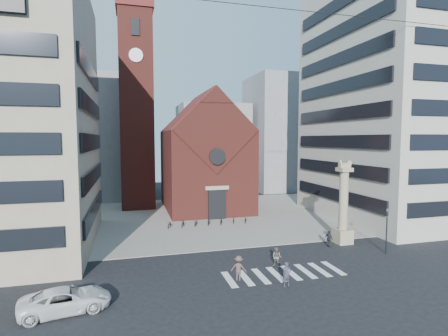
{
  "coord_description": "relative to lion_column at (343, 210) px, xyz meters",
  "views": [
    {
      "loc": [
        -11.26,
        -28.09,
        10.82
      ],
      "look_at": [
        -1.44,
        8.0,
        7.71
      ],
      "focal_mm": 28.0,
      "sensor_mm": 36.0,
      "label": 1
    }
  ],
  "objects": [
    {
      "name": "bg_block_left",
      "position": [
        -30.01,
        37.0,
        7.54
      ],
      "size": [
        16.0,
        14.0,
        22.0
      ],
      "primitive_type": "cube",
      "color": "gray",
      "rests_on": "ground"
    },
    {
      "name": "zebra_crossing",
      "position": [
        -9.46,
        -6.0,
        -3.45
      ],
      "size": [
        10.2,
        3.2,
        0.01
      ],
      "primitive_type": null,
      "color": "white",
      "rests_on": "ground"
    },
    {
      "name": "traffic_light",
      "position": [
        1.99,
        -4.0,
        -1.17
      ],
      "size": [
        0.13,
        0.16,
        4.3
      ],
      "color": "black",
      "rests_on": "ground"
    },
    {
      "name": "scooter_4",
      "position": [
        -10.22,
        10.86,
        -2.99
      ],
      "size": [
        1.06,
        1.68,
        0.83
      ],
      "primitive_type": "imported",
      "rotation": [
        0.0,
        0.0,
        -0.35
      ],
      "color": "black",
      "rests_on": "piazza"
    },
    {
      "name": "church",
      "position": [
        -10.01,
        22.04,
        4.53
      ],
      "size": [
        12.0,
        16.65,
        18.0
      ],
      "color": "maroon",
      "rests_on": "ground"
    },
    {
      "name": "scooter_1",
      "position": [
        -15.09,
        10.86,
        -2.95
      ],
      "size": [
        0.93,
        1.59,
        0.92
      ],
      "primitive_type": "imported",
      "rotation": [
        0.0,
        0.0,
        -0.35
      ],
      "color": "black",
      "rests_on": "piazza"
    },
    {
      "name": "lion_column",
      "position": [
        0.0,
        0.0,
        0.0
      ],
      "size": [
        1.63,
        1.6,
        8.68
      ],
      "color": "gray",
      "rests_on": "ground"
    },
    {
      "name": "pedestrian_3",
      "position": [
        -13.35,
        -6.28,
        -2.5
      ],
      "size": [
        1.42,
        1.22,
        1.91
      ],
      "primitive_type": "imported",
      "rotation": [
        0.0,
        0.0,
        2.63
      ],
      "color": "#4A3731",
      "rests_on": "ground"
    },
    {
      "name": "ground",
      "position": [
        -10.01,
        -3.0,
        -3.46
      ],
      "size": [
        120.0,
        120.0,
        0.0
      ],
      "primitive_type": "plane",
      "color": "black",
      "rests_on": "ground"
    },
    {
      "name": "pedestrian_2",
      "position": [
        -2.08,
        -0.76,
        -2.63
      ],
      "size": [
        0.69,
        1.05,
        1.65
      ],
      "primitive_type": "imported",
      "rotation": [
        0.0,
        0.0,
        1.9
      ],
      "color": "#24232A",
      "rests_on": "ground"
    },
    {
      "name": "scooter_0",
      "position": [
        -16.72,
        10.86,
        -2.99
      ],
      "size": [
        1.06,
        1.68,
        0.83
      ],
      "primitive_type": "imported",
      "rotation": [
        0.0,
        0.0,
        -0.35
      ],
      "color": "black",
      "rests_on": "piazza"
    },
    {
      "name": "white_car",
      "position": [
        -25.3,
        -8.14,
        -2.7
      ],
      "size": [
        5.77,
        3.43,
        1.5
      ],
      "primitive_type": "imported",
      "rotation": [
        0.0,
        0.0,
        1.75
      ],
      "color": "silver",
      "rests_on": "ground"
    },
    {
      "name": "building_right",
      "position": [
        13.99,
        9.0,
        12.54
      ],
      "size": [
        18.0,
        22.0,
        32.0
      ],
      "primitive_type": "cube",
      "color": "#A9A699",
      "rests_on": "ground"
    },
    {
      "name": "bg_block_right",
      "position": [
        11.99,
        39.0,
        8.54
      ],
      "size": [
        16.0,
        14.0,
        24.0
      ],
      "primitive_type": "cube",
      "color": "gray",
      "rests_on": "ground"
    },
    {
      "name": "scooter_6",
      "position": [
        -6.96,
        10.86,
        -2.99
      ],
      "size": [
        1.06,
        1.68,
        0.83
      ],
      "primitive_type": "imported",
      "rotation": [
        0.0,
        0.0,
        -0.35
      ],
      "color": "black",
      "rests_on": "piazza"
    },
    {
      "name": "piazza",
      "position": [
        -10.01,
        16.0,
        -3.43
      ],
      "size": [
        46.0,
        30.0,
        0.05
      ],
      "primitive_type": "cube",
      "color": "gray",
      "rests_on": "ground"
    },
    {
      "name": "scooter_2",
      "position": [
        -13.47,
        10.86,
        -2.99
      ],
      "size": [
        1.06,
        1.68,
        0.83
      ],
      "primitive_type": "imported",
      "rotation": [
        0.0,
        0.0,
        -0.35
      ],
      "color": "black",
      "rests_on": "piazza"
    },
    {
      "name": "scooter_5",
      "position": [
        -8.59,
        10.86,
        -2.95
      ],
      "size": [
        0.93,
        1.59,
        0.92
      ],
      "primitive_type": "imported",
      "rotation": [
        0.0,
        0.0,
        -0.35
      ],
      "color": "black",
      "rests_on": "piazza"
    },
    {
      "name": "bg_block_mid",
      "position": [
        -4.01,
        42.0,
        5.54
      ],
      "size": [
        14.0,
        12.0,
        18.0
      ],
      "primitive_type": "cube",
      "color": "gray",
      "rests_on": "ground"
    },
    {
      "name": "pedestrian_0",
      "position": [
        -10.26,
        -8.27,
        -2.56
      ],
      "size": [
        0.66,
        0.44,
        1.8
      ],
      "primitive_type": "imported",
      "rotation": [
        0.0,
        0.0,
        0.02
      ],
      "color": "#352F42",
      "rests_on": "ground"
    },
    {
      "name": "scooter_3",
      "position": [
        -11.84,
        10.86,
        -2.95
      ],
      "size": [
        0.93,
        1.59,
        0.92
      ],
      "primitive_type": "imported",
      "rotation": [
        0.0,
        0.0,
        -0.35
      ],
      "color": "black",
      "rests_on": "piazza"
    },
    {
      "name": "campanile",
      "position": [
        -20.01,
        25.0,
        12.28
      ],
      "size": [
        5.5,
        5.5,
        31.2
      ],
      "color": "maroon",
      "rests_on": "ground"
    },
    {
      "name": "pedestrian_1",
      "position": [
        -9.4,
        -4.5,
        -2.61
      ],
      "size": [
        1.04,
        1.03,
        1.69
      ],
      "primitive_type": "imported",
      "rotation": [
        0.0,
        0.0,
        -0.75
      ],
      "color": "#5B5249",
      "rests_on": "ground"
    }
  ]
}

